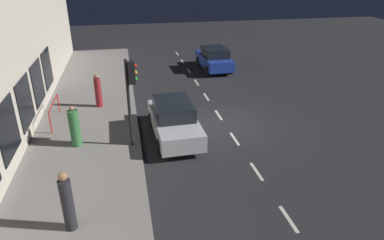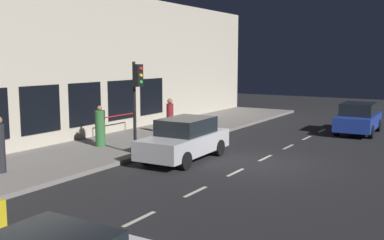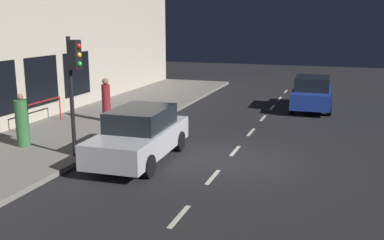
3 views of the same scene
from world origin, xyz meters
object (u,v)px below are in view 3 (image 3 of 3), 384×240
parked_car_0 (140,135)px  pedestrian_2 (22,122)px  traffic_light (74,72)px  parked_car_1 (312,93)px  pedestrian_1 (106,101)px

parked_car_0 → pedestrian_2: bearing=2.0°
traffic_light → pedestrian_2: (2.32, -0.41, -1.76)m
parked_car_1 → traffic_light: bearing=-122.0°
parked_car_0 → parked_car_1: size_ratio=1.07×
traffic_light → pedestrian_1: bearing=-70.6°
traffic_light → parked_car_1: 12.14m
parked_car_0 → traffic_light: bearing=19.8°
traffic_light → pedestrian_1: traffic_light is taller
pedestrian_2 → parked_car_1: bearing=20.4°
traffic_light → pedestrian_2: bearing=-10.0°
pedestrian_2 → parked_car_0: bearing=-25.6°
parked_car_0 → parked_car_1: 10.59m
traffic_light → parked_car_1: traffic_light is taller
parked_car_0 → pedestrian_1: 5.06m
traffic_light → pedestrian_1: (1.59, -4.52, -1.71)m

